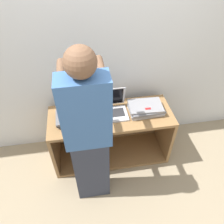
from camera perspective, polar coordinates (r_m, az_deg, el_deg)
The scene contains 8 objects.
ground_plane at distance 2.79m, azimuth 0.64°, elevation -14.94°, with size 12.00×12.00×0.00m, color gray.
wall_back at distance 2.42m, azimuth -1.79°, elevation 14.06°, with size 8.00×0.05×2.40m.
cart at distance 2.72m, azimuth -0.51°, elevation -5.14°, with size 1.39×0.53×0.69m.
laptop_open at distance 2.42m, azimuth -0.49°, elevation 0.88°, with size 0.37×0.30×0.27m.
laptop_stack_left at distance 2.39m, azimuth -9.81°, elevation -1.28°, with size 0.39×0.27×0.07m.
laptop_stack_right at distance 2.47m, azimuth 8.80°, elevation 0.94°, with size 0.39×0.28×0.09m.
person at distance 1.95m, azimuth -6.18°, elevation -6.57°, with size 0.40×0.53×1.75m.
inventory_tag at distance 2.39m, azimuth 9.40°, elevation 0.88°, with size 0.06×0.02×0.01m.
Camera 1 is at (-0.27, -1.47, 2.35)m, focal length 35.00 mm.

